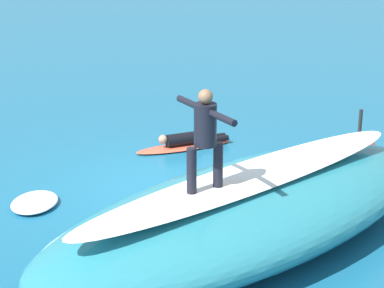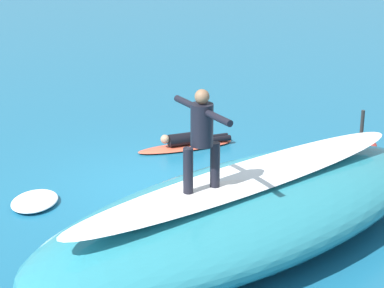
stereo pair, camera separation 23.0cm
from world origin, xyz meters
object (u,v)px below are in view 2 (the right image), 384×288
at_px(surfboard_riding, 202,192).
at_px(buoy_marker, 360,152).
at_px(surfer_paddling, 191,139).
at_px(surfer_riding, 202,132).
at_px(surfboard_paddling, 186,146).

relative_size(surfboard_riding, buoy_marker, 1.83).
bearing_deg(buoy_marker, surfboard_riding, 23.32).
bearing_deg(surfer_paddling, buoy_marker, 137.75).
xyz_separation_m(surfboard_riding, buoy_marker, (-4.68, -2.02, -0.79)).
relative_size(surfer_riding, buoy_marker, 1.22).
relative_size(surfboard_riding, surfer_paddling, 1.40).
relative_size(surfboard_paddling, surfer_paddling, 1.35).
bearing_deg(buoy_marker, surfer_riding, 23.32).
height_order(surfboard_riding, surfer_riding, surfer_riding).
bearing_deg(surfer_paddling, surfer_riding, 70.20).
bearing_deg(surfer_paddling, surfboard_paddling, -0.00).
bearing_deg(surfboard_paddling, surfboard_riding, 71.49).
bearing_deg(surfboard_riding, surfboard_paddling, -117.58).
bearing_deg(surfboard_paddling, surfer_paddling, 180.00).
height_order(surfer_riding, buoy_marker, surfer_riding).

